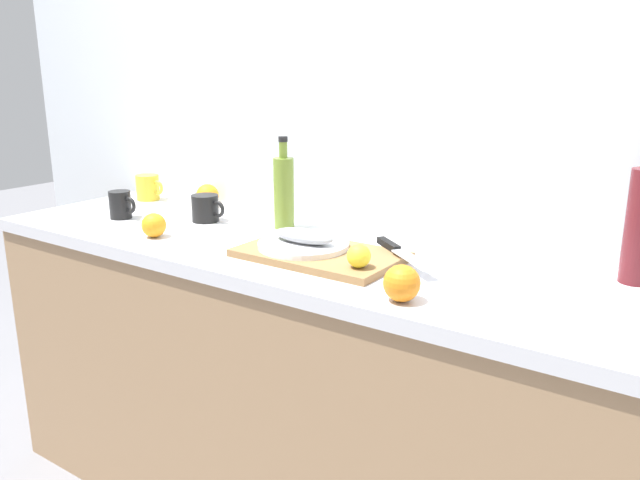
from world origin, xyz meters
TOP-DOWN VIEW (x-y plane):
  - back_wall at (0.00, 0.33)m, footprint 3.20×0.05m
  - kitchen_counter at (0.00, 0.00)m, footprint 2.00×0.60m
  - cutting_board at (0.15, -0.05)m, footprint 0.43×0.26m
  - white_plate at (0.09, -0.05)m, footprint 0.25×0.25m
  - fish_fillet at (0.09, -0.05)m, footprint 0.19×0.08m
  - chef_knife at (0.32, 0.05)m, footprint 0.25×0.20m
  - lemon_0 at (0.30, -0.12)m, footprint 0.06×0.06m
  - olive_oil_bottle at (-0.13, 0.15)m, footprint 0.06×0.06m
  - coffee_mug_0 at (-0.82, 0.20)m, footprint 0.13×0.09m
  - coffee_mug_1 at (-0.66, -0.06)m, footprint 0.11×0.07m
  - coffee_mug_2 at (-0.40, 0.07)m, footprint 0.13×0.09m
  - orange_0 at (-0.38, -0.16)m, footprint 0.07×0.07m
  - orange_1 at (0.47, -0.22)m, footprint 0.08×0.08m
  - orange_2 at (-0.55, 0.24)m, footprint 0.08×0.08m

SIDE VIEW (x-z plane):
  - kitchen_counter at x=0.00m, z-range 0.00..0.90m
  - cutting_board at x=0.15m, z-range 0.90..0.92m
  - white_plate at x=0.09m, z-range 0.92..0.93m
  - chef_knife at x=0.32m, z-range 0.92..0.94m
  - orange_0 at x=-0.38m, z-range 0.90..0.97m
  - orange_2 at x=-0.55m, z-range 0.90..0.98m
  - orange_1 at x=0.47m, z-range 0.90..0.98m
  - coffee_mug_2 at x=-0.40m, z-range 0.90..0.99m
  - coffee_mug_1 at x=-0.66m, z-range 0.90..0.99m
  - coffee_mug_0 at x=-0.82m, z-range 0.90..1.00m
  - lemon_0 at x=0.30m, z-range 0.92..0.98m
  - fish_fillet at x=0.09m, z-range 0.94..0.97m
  - olive_oil_bottle at x=-0.13m, z-range 0.87..1.16m
  - back_wall at x=0.00m, z-range 0.00..2.50m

